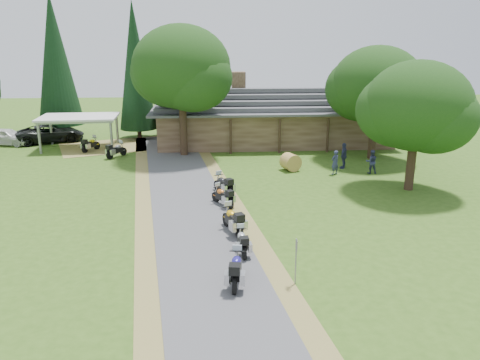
{
  "coord_description": "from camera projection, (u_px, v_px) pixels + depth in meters",
  "views": [
    {
      "loc": [
        0.21,
        -17.77,
        8.92
      ],
      "look_at": [
        1.87,
        6.59,
        1.6
      ],
      "focal_mm": 35.0,
      "sensor_mm": 36.0,
      "label": 1
    }
  ],
  "objects": [
    {
      "name": "ground",
      "position": [
        206.0,
        263.0,
        19.53
      ],
      "size": [
        120.0,
        120.0,
        0.0
      ],
      "primitive_type": "plane",
      "color": "#355718",
      "rests_on": "ground"
    },
    {
      "name": "driveway",
      "position": [
        196.0,
        226.0,
        23.32
      ],
      "size": [
        51.95,
        51.95,
        0.0
      ],
      "primitive_type": "plane",
      "rotation": [
        0.0,
        0.0,
        0.14
      ],
      "color": "#434345",
      "rests_on": "ground"
    },
    {
      "name": "lodge",
      "position": [
        272.0,
        115.0,
        42.16
      ],
      "size": [
        21.4,
        9.4,
        4.9
      ],
      "primitive_type": null,
      "color": "brown",
      "rests_on": "ground"
    },
    {
      "name": "carport",
      "position": [
        80.0,
        132.0,
        39.93
      ],
      "size": [
        6.57,
        4.57,
        2.76
      ],
      "primitive_type": null,
      "rotation": [
        0.0,
        0.0,
        0.05
      ],
      "color": "silver",
      "rests_on": "ground"
    },
    {
      "name": "car_white_sedan",
      "position": [
        6.0,
        134.0,
        41.18
      ],
      "size": [
        3.51,
        6.03,
        1.89
      ],
      "primitive_type": "imported",
      "rotation": [
        0.0,
        0.0,
        1.36
      ],
      "color": "silver",
      "rests_on": "ground"
    },
    {
      "name": "car_dark_suv",
      "position": [
        50.0,
        129.0,
        42.26
      ],
      "size": [
        4.82,
        6.83,
        2.41
      ],
      "primitive_type": "imported",
      "rotation": [
        0.0,
        0.0,
        1.95
      ],
      "color": "black",
      "rests_on": "ground"
    },
    {
      "name": "motorcycle_row_a",
      "position": [
        236.0,
        268.0,
        17.68
      ],
      "size": [
        0.89,
        2.01,
        1.33
      ],
      "primitive_type": null,
      "rotation": [
        0.0,
        0.0,
        1.44
      ],
      "color": "navy",
      "rests_on": "ground"
    },
    {
      "name": "motorcycle_row_b",
      "position": [
        242.0,
        241.0,
        20.27
      ],
      "size": [
        0.68,
        1.73,
        1.16
      ],
      "primitive_type": null,
      "rotation": [
        0.0,
        0.0,
        1.65
      ],
      "color": "#B4B6BC",
      "rests_on": "ground"
    },
    {
      "name": "motorcycle_row_c",
      "position": [
        233.0,
        219.0,
        22.45
      ],
      "size": [
        1.3,
        2.12,
        1.38
      ],
      "primitive_type": null,
      "rotation": [
        0.0,
        0.0,
        1.92
      ],
      "color": "gold",
      "rests_on": "ground"
    },
    {
      "name": "motorcycle_row_d",
      "position": [
        223.0,
        195.0,
        26.13
      ],
      "size": [
        1.43,
        1.78,
        1.2
      ],
      "primitive_type": null,
      "rotation": [
        0.0,
        0.0,
        2.14
      ],
      "color": "#C6631E",
      "rests_on": "ground"
    },
    {
      "name": "motorcycle_row_e",
      "position": [
        223.0,
        184.0,
        27.97
      ],
      "size": [
        1.42,
        2.03,
        1.33
      ],
      "primitive_type": null,
      "rotation": [
        0.0,
        0.0,
        2.02
      ],
      "color": "black",
      "rests_on": "ground"
    },
    {
      "name": "motorcycle_carport_a",
      "position": [
        91.0,
        144.0,
        38.99
      ],
      "size": [
        1.39,
        1.92,
        1.27
      ],
      "primitive_type": null,
      "rotation": [
        0.0,
        0.0,
        1.09
      ],
      "color": "yellow",
      "rests_on": "ground"
    },
    {
      "name": "motorcycle_carport_b",
      "position": [
        116.0,
        149.0,
        36.96
      ],
      "size": [
        1.56,
        1.83,
        1.25
      ],
      "primitive_type": null,
      "rotation": [
        0.0,
        0.0,
        0.94
      ],
      "color": "slate",
      "rests_on": "ground"
    },
    {
      "name": "person_a",
      "position": [
        335.0,
        160.0,
        32.12
      ],
      "size": [
        0.69,
        0.63,
        1.98
      ],
      "primitive_type": "imported",
      "rotation": [
        0.0,
        0.0,
        3.66
      ],
      "color": "navy",
      "rests_on": "ground"
    },
    {
      "name": "person_b",
      "position": [
        372.0,
        160.0,
        32.37
      ],
      "size": [
        0.59,
        0.45,
        1.95
      ],
      "primitive_type": "imported",
      "rotation": [
        0.0,
        0.0,
        3.04
      ],
      "color": "navy",
      "rests_on": "ground"
    },
    {
      "name": "person_c",
      "position": [
        344.0,
        154.0,
        33.61
      ],
      "size": [
        0.7,
        0.76,
        2.19
      ],
      "primitive_type": "imported",
      "rotation": [
        0.0,
        0.0,
        4.18
      ],
      "color": "navy",
      "rests_on": "ground"
    },
    {
      "name": "hay_bale",
      "position": [
        291.0,
        162.0,
        33.22
      ],
      "size": [
        1.52,
        1.46,
        1.21
      ],
      "primitive_type": "cylinder",
      "rotation": [
        1.57,
        0.0,
        0.36
      ],
      "color": "olive",
      "rests_on": "ground"
    },
    {
      "name": "sign_post",
      "position": [
        296.0,
        262.0,
        17.56
      ],
      "size": [
        0.33,
        0.06,
        1.85
      ],
      "primitive_type": null,
      "color": "gray",
      "rests_on": "ground"
    },
    {
      "name": "oak_lodge_left",
      "position": [
        182.0,
        85.0,
        36.22
      ],
      "size": [
        7.59,
        7.59,
        11.2
      ],
      "primitive_type": null,
      "color": "#133610",
      "rests_on": "ground"
    },
    {
      "name": "oak_lodge_right",
      "position": [
        376.0,
        100.0,
        35.52
      ],
      "size": [
        6.9,
        6.9,
        9.16
      ],
      "primitive_type": null,
      "color": "#133610",
      "rests_on": "ground"
    },
    {
      "name": "oak_driveway",
      "position": [
        415.0,
        123.0,
        27.93
      ],
      "size": [
        6.33,
        6.33,
        8.37
      ],
      "primitive_type": null,
      "color": "#133610",
      "rests_on": "ground"
    },
    {
      "name": "cedar_near",
      "position": [
        136.0,
        71.0,
        42.67
      ],
      "size": [
        3.46,
        3.46,
        12.44
      ],
      "primitive_type": "cone",
      "color": "black",
      "rests_on": "ground"
    },
    {
      "name": "cedar_far",
      "position": [
        56.0,
        66.0,
        43.75
      ],
      "size": [
        4.22,
        4.22,
        13.2
      ],
      "primitive_type": "cone",
      "color": "black",
      "rests_on": "ground"
    }
  ]
}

